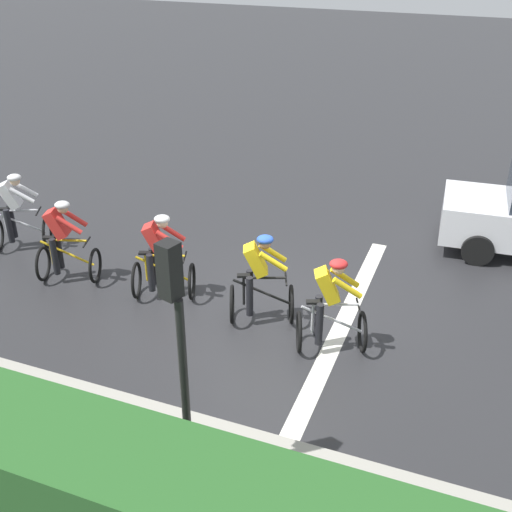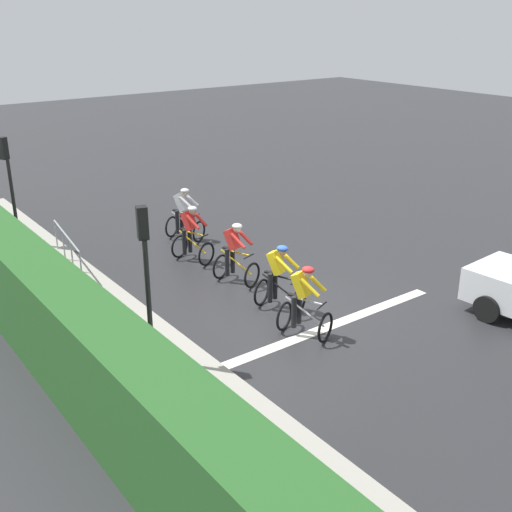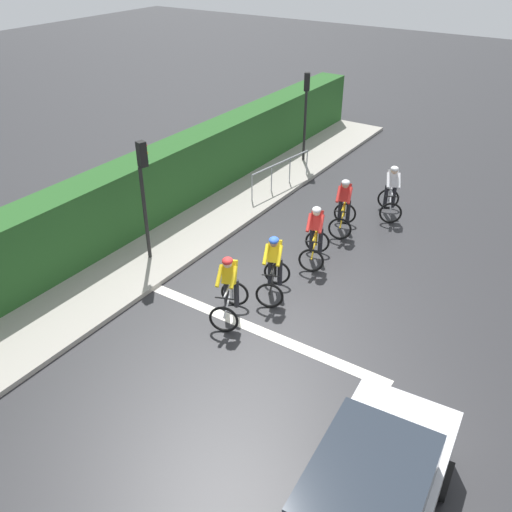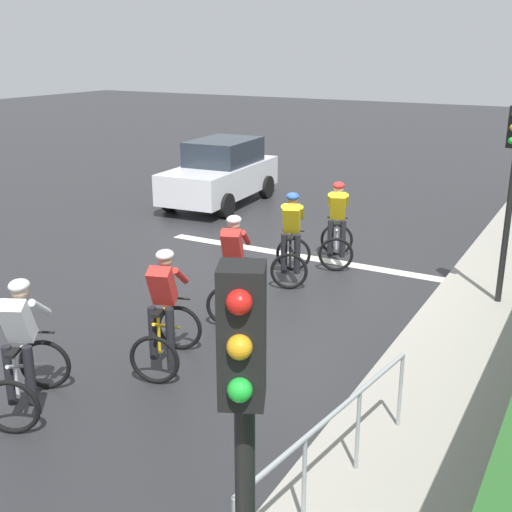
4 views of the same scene
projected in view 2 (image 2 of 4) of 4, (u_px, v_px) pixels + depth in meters
The scene contains 13 objects.
ground_plane at pixel (287, 311), 15.08m from camera, with size 80.00×80.00×0.00m, color #28282B.
sidewalk_kerb at pixel (92, 325), 14.27m from camera, with size 2.80×23.14×0.12m, color #9E998E.
stone_wall_low at pixel (51, 328), 13.69m from camera, with size 0.44×23.14×0.56m, color gray.
hedge_wall at pixel (33, 299), 13.24m from camera, with size 1.10×23.14×2.11m, color #265623.
road_marking_stop_line at pixel (320, 330), 14.19m from camera, with size 7.00×0.30×0.01m, color silver.
cyclist_lead at pixel (184, 215), 19.51m from camera, with size 1.08×1.27×1.66m.
cyclist_second at pixel (191, 235), 17.79m from camera, with size 0.97×1.23×1.66m.
cyclist_mid at pixel (235, 254), 16.38m from camera, with size 0.99×1.24×1.66m.
cyclist_fourth at pixel (279, 279), 14.88m from camera, with size 1.03×1.25×1.66m.
cyclist_trailing at pixel (303, 303), 13.68m from camera, with size 1.03×1.25×1.66m.
traffic_light_near_crossing at pixel (145, 263), 12.03m from camera, with size 0.25×0.31×3.34m.
traffic_light_far_junction at pixel (8, 175), 18.37m from camera, with size 0.27×0.30×3.34m.
pedestrian_railing_kerbside at pixel (67, 243), 17.24m from camera, with size 0.46×2.95×1.03m.
Camera 2 is at (-8.68, -10.43, 6.75)m, focal length 44.15 mm.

